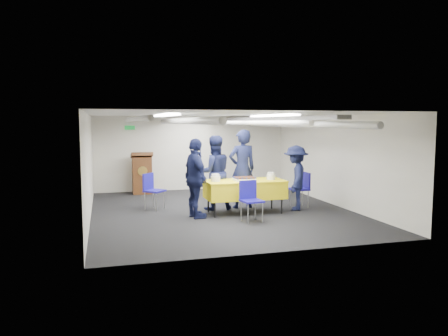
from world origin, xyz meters
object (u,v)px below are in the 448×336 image
(sailor_c, at_px, (196,178))
(sailor_a, at_px, (242,169))
(sheet_cake, at_px, (244,179))
(chair_left, at_px, (152,187))
(podium, at_px, (142,173))
(chair_right, at_px, (302,186))
(serving_table, at_px, (245,189))
(sailor_d, at_px, (296,178))
(sailor_b, at_px, (214,173))
(chair_near, at_px, (250,197))

(sailor_c, bearing_deg, sailor_a, -68.71)
(sailor_a, bearing_deg, sailor_c, 25.91)
(sheet_cake, xyz_separation_m, chair_left, (-2.00, 1.13, -0.28))
(podium, height_order, chair_left, podium)
(chair_right, relative_size, sailor_a, 0.45)
(serving_table, distance_m, sailor_c, 1.27)
(chair_left, distance_m, sailor_c, 1.57)
(sailor_a, xyz_separation_m, sailor_d, (1.16, -0.60, -0.19))
(sheet_cake, bearing_deg, podium, 120.21)
(sailor_d, bearing_deg, serving_table, -61.21)
(sailor_a, relative_size, sailor_c, 1.10)
(sailor_b, bearing_deg, sailor_c, 51.31)
(sailor_b, distance_m, sailor_c, 1.03)
(serving_table, xyz_separation_m, sailor_c, (-1.21, -0.22, 0.32))
(sailor_b, xyz_separation_m, sailor_c, (-0.63, -0.82, -0.02))
(serving_table, xyz_separation_m, sheet_cake, (-0.03, -0.06, 0.25))
(chair_near, relative_size, chair_right, 1.00)
(sailor_b, relative_size, sailor_d, 1.15)
(podium, xyz_separation_m, chair_right, (3.69, -3.12, -0.08))
(podium, relative_size, sailor_d, 0.80)
(sailor_a, distance_m, sailor_b, 0.72)
(podium, bearing_deg, chair_left, -89.24)
(chair_near, height_order, chair_left, same)
(chair_right, bearing_deg, serving_table, -169.03)
(chair_right, height_order, sailor_b, sailor_b)
(chair_near, bearing_deg, serving_table, 79.31)
(sailor_b, height_order, sailor_c, sailor_b)
(sailor_d, bearing_deg, chair_left, -79.61)
(podium, relative_size, sailor_a, 0.65)
(chair_near, height_order, sailor_b, sailor_b)
(chair_near, bearing_deg, sailor_d, 30.63)
(chair_near, bearing_deg, sailor_c, 149.52)
(podium, height_order, chair_near, podium)
(serving_table, height_order, sheet_cake, sheet_cake)
(sailor_d, bearing_deg, sailor_b, -79.37)
(serving_table, relative_size, sailor_b, 1.02)
(sheet_cake, xyz_separation_m, sailor_d, (1.33, 0.08, -0.03))
(sheet_cake, height_order, chair_left, chair_left)
(serving_table, xyz_separation_m, chair_left, (-2.04, 1.07, -0.03))
(chair_right, height_order, sailor_a, sailor_a)
(podium, height_order, sailor_d, sailor_d)
(chair_left, distance_m, sailor_b, 1.57)
(podium, relative_size, chair_right, 1.44)
(sheet_cake, relative_size, chair_near, 0.57)
(chair_right, distance_m, sailor_c, 2.90)
(chair_right, relative_size, chair_left, 1.00)
(sailor_a, bearing_deg, chair_left, -17.66)
(sailor_c, height_order, sailor_d, sailor_c)
(podium, xyz_separation_m, chair_near, (1.91, -4.28, -0.08))
(chair_right, relative_size, sailor_c, 0.49)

